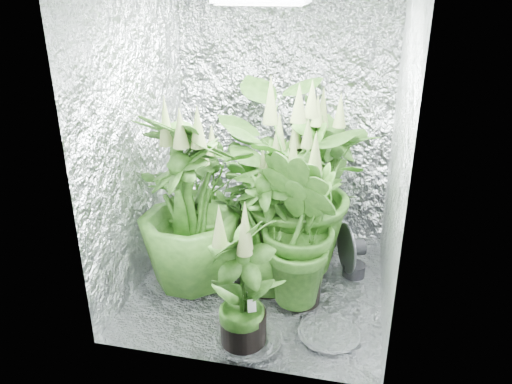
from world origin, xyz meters
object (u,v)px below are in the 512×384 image
object	(u,v)px
plant_a	(209,201)
plant_g	(302,228)
plant_h	(267,230)
plant_e	(286,185)
plant_b	(322,176)
plant_d	(188,204)
circulation_fan	(351,255)
plant_f	(243,285)
plant_c	(295,190)

from	to	relation	value
plant_a	plant_g	size ratio (longest dim) A/B	0.91
plant_h	plant_e	bearing A→B (deg)	73.85
plant_b	plant_d	xyz separation A→B (m)	(-0.77, -0.75, 0.04)
plant_h	plant_g	bearing A→B (deg)	-21.55
circulation_fan	plant_a	bearing A→B (deg)	157.81
plant_b	plant_d	bearing A→B (deg)	-135.70
plant_f	plant_g	world-z (taller)	plant_g
plant_f	plant_c	bearing A→B (deg)	84.18
plant_a	circulation_fan	distance (m)	1.05
plant_f	plant_b	bearing A→B (deg)	77.36
plant_d	plant_g	xyz separation A→B (m)	(0.73, -0.03, -0.07)
plant_b	plant_e	size ratio (longest dim) A/B	0.89
plant_e	circulation_fan	world-z (taller)	plant_e
plant_h	plant_d	bearing A→B (deg)	-172.65
plant_f	plant_e	bearing A→B (deg)	83.91
plant_d	plant_h	xyz separation A→B (m)	(0.50, 0.06, -0.16)
plant_d	plant_f	xyz separation A→B (m)	(0.49, -0.52, -0.19)
plant_e	plant_g	size ratio (longest dim) A/B	1.21
plant_c	plant_d	world-z (taller)	plant_d
plant_b	plant_f	xyz separation A→B (m)	(-0.29, -1.28, -0.15)
plant_f	plant_h	xyz separation A→B (m)	(0.02, 0.59, 0.03)
plant_b	plant_e	world-z (taller)	plant_e
plant_h	plant_f	bearing A→B (deg)	-91.52
plant_h	circulation_fan	bearing A→B (deg)	26.49
plant_f	plant_g	bearing A→B (deg)	63.64
plant_g	circulation_fan	bearing A→B (deg)	49.76
plant_a	plant_c	distance (m)	0.63
plant_g	plant_h	xyz separation A→B (m)	(-0.23, 0.09, -0.09)
plant_a	circulation_fan	world-z (taller)	plant_a
plant_g	plant_h	distance (m)	0.26
plant_e	plant_h	world-z (taller)	plant_e
plant_g	plant_f	bearing A→B (deg)	-116.36
plant_b	plant_h	xyz separation A→B (m)	(-0.27, -0.69, -0.12)
plant_d	plant_b	bearing A→B (deg)	44.30
plant_b	circulation_fan	distance (m)	0.63
plant_e	plant_h	distance (m)	0.34
plant_g	plant_e	bearing A→B (deg)	114.16
plant_c	circulation_fan	xyz separation A→B (m)	(0.43, -0.27, -0.33)
plant_a	plant_h	size ratio (longest dim) A/B	1.06
plant_b	plant_f	bearing A→B (deg)	-102.64
plant_d	plant_e	bearing A→B (deg)	29.16
plant_e	plant_g	bearing A→B (deg)	-65.84
plant_e	circulation_fan	bearing A→B (deg)	1.01
plant_c	circulation_fan	bearing A→B (deg)	-31.62
plant_a	plant_g	bearing A→B (deg)	-26.20
plant_e	plant_c	bearing A→B (deg)	85.01
plant_d	plant_f	distance (m)	0.74
plant_a	plant_c	world-z (taller)	plant_c
plant_a	plant_d	size ratio (longest dim) A/B	0.80
plant_g	plant_b	bearing A→B (deg)	87.04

